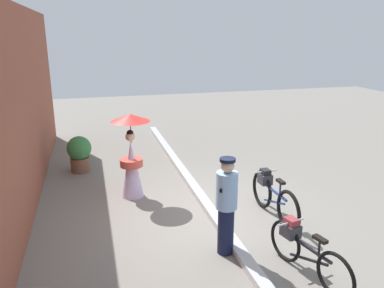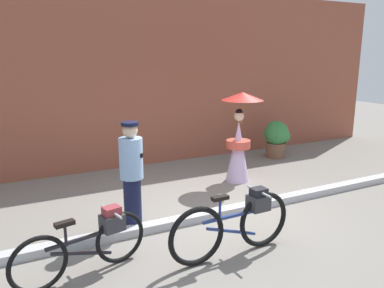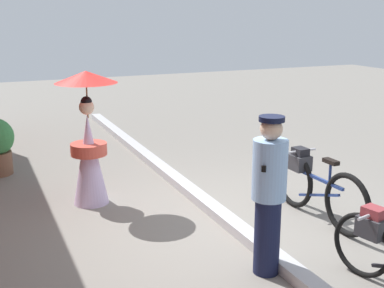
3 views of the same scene
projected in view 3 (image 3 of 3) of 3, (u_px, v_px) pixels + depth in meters
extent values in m
plane|color=gray|center=(225.00, 223.00, 6.34)|extent=(30.00, 30.00, 0.00)
cube|color=#B2B2B7|center=(225.00, 218.00, 6.32)|extent=(14.00, 0.20, 0.12)
torus|color=black|center=(294.00, 179.00, 6.79)|extent=(0.77, 0.09, 0.77)
torus|color=black|center=(347.00, 205.00, 5.89)|extent=(0.77, 0.09, 0.77)
cube|color=navy|center=(319.00, 179.00, 6.30)|extent=(0.86, 0.06, 0.04)
cube|color=navy|center=(318.00, 195.00, 6.35)|extent=(0.75, 0.05, 0.27)
cylinder|color=navy|center=(330.00, 174.00, 6.10)|extent=(0.03, 0.03, 0.32)
cube|color=black|center=(331.00, 162.00, 6.06)|extent=(0.22, 0.10, 0.05)
cylinder|color=silver|center=(300.00, 151.00, 6.59)|extent=(0.04, 0.48, 0.03)
cube|color=#333338|center=(300.00, 163.00, 6.63)|extent=(0.27, 0.23, 0.20)
cube|color=black|center=(300.00, 153.00, 6.60)|extent=(0.20, 0.17, 0.14)
torus|color=black|center=(362.00, 245.00, 4.99)|extent=(0.66, 0.19, 0.66)
cylinder|color=silver|center=(374.00, 214.00, 4.82)|extent=(0.13, 0.48, 0.03)
cube|color=#333338|center=(373.00, 227.00, 4.85)|extent=(0.30, 0.27, 0.20)
cube|color=maroon|center=(374.00, 214.00, 4.82)|extent=(0.23, 0.20, 0.14)
cylinder|color=#141938|center=(267.00, 236.00, 5.03)|extent=(0.26, 0.26, 0.79)
cylinder|color=#8CB2E0|center=(270.00, 170.00, 4.86)|extent=(0.34, 0.34, 0.60)
sphere|color=#D8B293|center=(271.00, 129.00, 4.75)|extent=(0.22, 0.22, 0.22)
cylinder|color=black|center=(272.00, 119.00, 4.73)|extent=(0.25, 0.25, 0.05)
cube|color=black|center=(270.00, 164.00, 4.84)|extent=(0.27, 0.32, 0.06)
cone|color=silver|center=(89.00, 160.00, 6.84)|extent=(0.48, 0.48, 1.25)
cylinder|color=#D14C3D|center=(89.00, 149.00, 6.81)|extent=(0.49, 0.49, 0.16)
sphere|color=beige|center=(87.00, 107.00, 6.66)|extent=(0.20, 0.20, 0.20)
sphere|color=black|center=(86.00, 102.00, 6.64)|extent=(0.15, 0.15, 0.15)
cylinder|color=olive|center=(87.00, 98.00, 6.69)|extent=(0.02, 0.02, 0.55)
cone|color=red|center=(86.00, 77.00, 6.62)|extent=(0.83, 0.83, 0.16)
sphere|color=#387F42|center=(0.00, 139.00, 8.27)|extent=(0.34, 0.34, 0.34)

